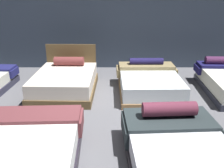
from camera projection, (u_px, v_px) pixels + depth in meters
ground_plane at (107, 119)px, 4.92m from camera, size 18.00×18.00×0.02m
showroom_back_wall at (109, 13)px, 7.63m from camera, size 18.00×0.06×3.50m
bed_1 at (26, 153)px, 3.52m from camera, size 1.62×2.14×0.52m
bed_2 at (180, 153)px, 3.50m from camera, size 1.58×2.19×0.74m
bed_5 at (66, 81)px, 6.18m from camera, size 1.53×2.00×1.03m
bed_6 at (150, 83)px, 6.14m from camera, size 1.61×1.94×0.72m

